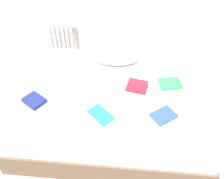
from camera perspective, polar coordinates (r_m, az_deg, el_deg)
name	(u,v)px	position (r m, az deg, el deg)	size (l,w,h in m)	color
ground_plane	(112,123)	(3.01, -0.09, -7.40)	(8.00, 8.00, 0.00)	#9E998E
bed	(112,108)	(2.83, -0.10, -4.17)	(2.00, 1.50, 0.50)	brown
radiator	(59,38)	(3.83, -11.77, 11.24)	(0.43, 0.04, 0.55)	white
pillow	(114,56)	(3.01, 0.55, 7.51)	(0.56, 0.32, 0.15)	white
textbook_navy	(34,101)	(2.64, -16.91, -2.36)	(0.20, 0.16, 0.04)	navy
textbook_blue	(164,115)	(2.45, 11.41, -5.68)	(0.22, 0.17, 0.03)	#2847B7
textbook_green	(170,83)	(2.79, 12.78, 1.31)	(0.23, 0.18, 0.03)	green
textbook_teal	(101,115)	(2.41, -2.53, -5.63)	(0.25, 0.14, 0.02)	teal
textbook_maroon	(137,86)	(2.69, 5.61, 0.75)	(0.21, 0.18, 0.04)	maroon
textbook_white	(48,84)	(2.80, -14.09, 1.24)	(0.20, 0.13, 0.03)	white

